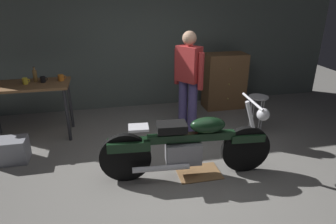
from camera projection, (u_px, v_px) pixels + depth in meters
name	position (u px, v px, depth m)	size (l,w,h in m)	color
ground_plane	(176.00, 180.00, 3.76)	(12.00, 12.00, 0.00)	gray
back_wall	(142.00, 29.00, 5.70)	(8.00, 0.12, 3.10)	#56605B
workbench	(26.00, 91.00, 4.59)	(1.30, 0.64, 0.90)	brown
motorcycle	(189.00, 144.00, 3.70)	(2.19, 0.60, 1.00)	black
person_standing	(188.00, 78.00, 4.74)	(0.40, 0.48, 1.67)	#554B8A
shop_stool	(258.00, 105.00, 4.85)	(0.32, 0.32, 0.64)	#B2B2B7
wooden_dresser	(224.00, 81.00, 5.94)	(0.80, 0.47, 1.10)	brown
drip_tray	(199.00, 173.00, 3.90)	(0.56, 0.40, 0.01)	olive
storage_bin	(11.00, 150.00, 4.11)	(0.44, 0.32, 0.34)	gray
mug_yellow_tall	(25.00, 81.00, 4.52)	(0.11, 0.08, 0.10)	yellow
mug_black_matte	(43.00, 79.00, 4.61)	(0.11, 0.08, 0.09)	black
mug_orange_travel	(61.00, 78.00, 4.69)	(0.12, 0.09, 0.10)	orange
bottle	(35.00, 76.00, 4.63)	(0.06, 0.06, 0.24)	olive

